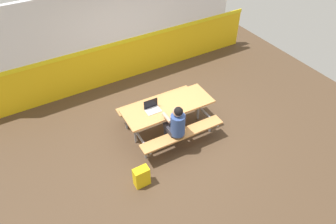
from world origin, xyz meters
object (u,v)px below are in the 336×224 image
Objects in this scene: backpack_dark at (141,177)px; laptop_silver at (152,108)px; student_nearer at (176,124)px; picnic_table_main at (168,111)px.

laptop_silver is at bearing 52.32° from backpack_dark.
student_nearer is at bearing 24.50° from backpack_dark.
picnic_table_main is 1.62m from backpack_dark.
student_nearer is 3.71× the size of laptop_silver.
laptop_silver is (-0.22, 0.60, 0.08)m from student_nearer.
student_nearer is at bearing -69.70° from laptop_silver.
backpack_dark is at bearing -155.50° from student_nearer.
student_nearer is 2.74× the size of backpack_dark.
laptop_silver is (-0.36, 0.05, 0.21)m from picnic_table_main.
student_nearer is 1.26m from backpack_dark.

